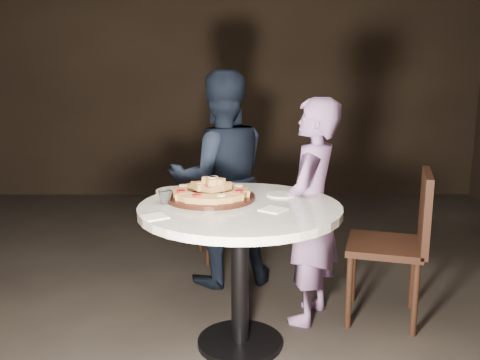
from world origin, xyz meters
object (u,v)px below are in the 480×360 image
(serving_board, at_px, (211,197))
(chair_right, at_px, (402,236))
(chair_far, at_px, (225,204))
(table, at_px, (240,232))
(diner_navy, at_px, (220,179))
(focaccia_pile, at_px, (211,190))
(water_glass, at_px, (165,197))
(diner_teal, at_px, (311,212))

(serving_board, height_order, chair_right, chair_right)
(chair_far, height_order, chair_right, chair_right)
(table, distance_m, chair_right, 1.06)
(serving_board, bearing_deg, diner_navy, 88.12)
(focaccia_pile, height_order, water_glass, focaccia_pile)
(serving_board, bearing_deg, chair_right, 9.08)
(focaccia_pile, xyz_separation_m, diner_navy, (0.02, 0.81, -0.12))
(diner_navy, relative_size, diner_teal, 1.11)
(water_glass, bearing_deg, chair_far, 77.71)
(serving_board, relative_size, chair_far, 0.62)
(table, height_order, water_glass, water_glass)
(chair_far, xyz_separation_m, diner_navy, (-0.02, -0.44, 0.30))
(table, xyz_separation_m, focaccia_pile, (-0.16, 0.13, 0.21))
(table, distance_m, chair_far, 1.40)
(focaccia_pile, bearing_deg, chair_right, 9.23)
(focaccia_pile, relative_size, water_glass, 5.65)
(table, height_order, serving_board, serving_board)
(chair_far, distance_m, diner_navy, 0.53)
(table, height_order, chair_right, chair_right)
(diner_navy, bearing_deg, table, 84.27)
(table, relative_size, focaccia_pile, 2.77)
(serving_board, bearing_deg, water_glass, -158.81)
(focaccia_pile, bearing_deg, table, -38.21)
(chair_right, relative_size, diner_navy, 0.62)
(table, distance_m, water_glass, 0.46)
(focaccia_pile, height_order, chair_right, focaccia_pile)
(serving_board, xyz_separation_m, chair_far, (0.05, 1.25, -0.37))
(chair_far, xyz_separation_m, diner_teal, (0.56, -1.03, 0.23))
(diner_teal, bearing_deg, water_glass, -46.91)
(serving_board, distance_m, focaccia_pile, 0.05)
(focaccia_pile, distance_m, water_glass, 0.27)
(focaccia_pile, xyz_separation_m, water_glass, (-0.25, -0.09, -0.02))
(focaccia_pile, bearing_deg, serving_board, 147.67)
(focaccia_pile, relative_size, chair_far, 0.55)
(water_glass, xyz_separation_m, diner_navy, (0.27, 0.91, -0.10))
(serving_board, relative_size, diner_teal, 0.36)
(table, bearing_deg, diner_navy, 98.53)
(table, xyz_separation_m, diner_teal, (0.44, 0.35, 0.02))
(serving_board, xyz_separation_m, chair_right, (1.17, 0.19, -0.29))
(chair_far, bearing_deg, focaccia_pile, 73.91)
(table, xyz_separation_m, water_glass, (-0.41, 0.04, 0.19))
(chair_far, height_order, diner_navy, diner_navy)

